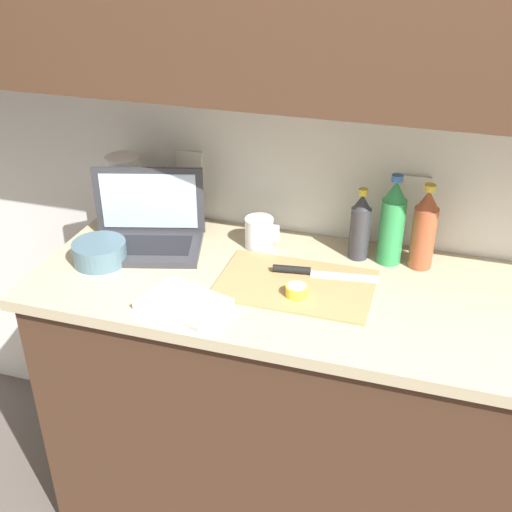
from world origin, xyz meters
TOP-DOWN VIEW (x-y plane):
  - wall_back at (-0.00, 0.25)m, footprint 5.20×0.38m
  - counter_unit at (0.02, 0.00)m, footprint 1.94×0.64m
  - laptop at (-0.71, 0.09)m, footprint 0.39×0.30m
  - cutting_board at (-0.21, -0.01)m, footprint 0.44×0.28m
  - knife at (-0.19, 0.05)m, footprint 0.31×0.07m
  - lemon_half_cut at (-0.19, -0.07)m, footprint 0.06×0.06m
  - bottle_green_soda at (0.12, 0.21)m, footprint 0.07×0.07m
  - bottle_oil_tall at (0.03, 0.21)m, footprint 0.07×0.07m
  - bottle_water_clear at (-0.07, 0.21)m, footprint 0.06×0.06m
  - measuring_cup at (-0.37, 0.18)m, footprint 0.11×0.09m
  - bowl_white at (-0.80, -0.05)m, footprint 0.16×0.16m
  - paper_towel_roll at (-0.85, 0.22)m, footprint 0.11×0.11m
  - dish_towel at (-0.47, -0.21)m, footprint 0.25×0.21m

SIDE VIEW (x-z plane):
  - counter_unit at x=0.02m, z-range 0.01..0.95m
  - cutting_board at x=-0.21m, z-range 0.94..0.94m
  - dish_towel at x=-0.47m, z-range 0.94..0.96m
  - knife at x=-0.19m, z-range 0.94..0.96m
  - lemon_half_cut at x=-0.19m, z-range 0.94..0.98m
  - bowl_white at x=-0.80m, z-range 0.94..1.00m
  - measuring_cup at x=-0.37m, z-range 0.94..1.03m
  - laptop at x=-0.71m, z-range 0.87..1.11m
  - bottle_water_clear at x=-0.07m, z-range 0.92..1.15m
  - paper_towel_roll at x=-0.85m, z-range 0.94..1.17m
  - bottle_green_soda at x=0.12m, z-range 0.92..1.19m
  - bottle_oil_tall at x=0.03m, z-range 0.92..1.20m
  - wall_back at x=0.00m, z-range 0.26..2.86m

